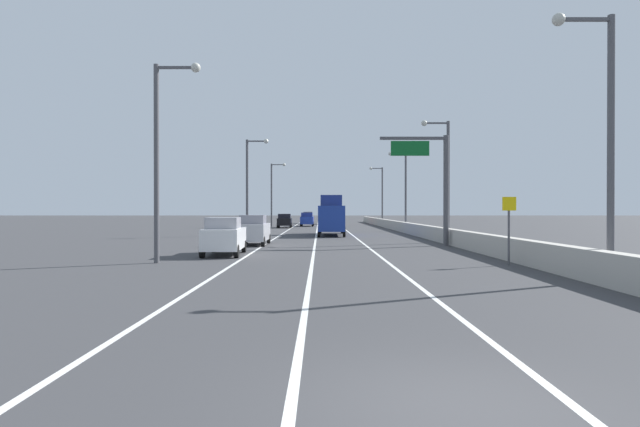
{
  "coord_description": "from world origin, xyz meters",
  "views": [
    {
      "loc": [
        -1.64,
        -6.4,
        2.42
      ],
      "look_at": [
        -1.44,
        43.69,
        2.09
      ],
      "focal_mm": 29.3,
      "sensor_mm": 36.0,
      "label": 1
    }
  ],
  "objects_px": {
    "lamp_post_right_second": "(442,172)",
    "car_blue_0": "(305,219)",
    "lamp_post_right_near": "(600,126)",
    "car_white_3": "(222,236)",
    "overhead_sign_gantry": "(433,176)",
    "lamp_post_left_mid": "(248,180)",
    "lamp_post_right_third": "(401,185)",
    "car_silver_1": "(252,230)",
    "car_red_5": "(326,218)",
    "lamp_post_left_far": "(271,190)",
    "speed_advisory_sign": "(507,225)",
    "box_truck": "(329,217)",
    "car_gray_4": "(306,218)",
    "lamp_post_left_near": "(160,147)",
    "lamp_post_right_fourth": "(378,192)",
    "car_black_2": "(283,221)"
  },
  "relations": [
    {
      "from": "lamp_post_left_near",
      "to": "car_silver_1",
      "type": "bearing_deg",
      "value": 77.97
    },
    {
      "from": "lamp_post_right_third",
      "to": "car_black_2",
      "type": "bearing_deg",
      "value": 143.02
    },
    {
      "from": "car_red_5",
      "to": "lamp_post_left_far",
      "type": "bearing_deg",
      "value": -118.34
    },
    {
      "from": "speed_advisory_sign",
      "to": "lamp_post_right_near",
      "type": "distance_m",
      "value": 6.27
    },
    {
      "from": "lamp_post_right_third",
      "to": "car_silver_1",
      "type": "xyz_separation_m",
      "value": [
        -14.21,
        -24.14,
        -4.27
      ]
    },
    {
      "from": "car_red_5",
      "to": "car_white_3",
      "type": "bearing_deg",
      "value": -96.04
    },
    {
      "from": "overhead_sign_gantry",
      "to": "lamp_post_left_mid",
      "type": "distance_m",
      "value": 20.0
    },
    {
      "from": "lamp_post_right_near",
      "to": "car_white_3",
      "type": "height_order",
      "value": "lamp_post_right_near"
    },
    {
      "from": "car_silver_1",
      "to": "overhead_sign_gantry",
      "type": "bearing_deg",
      "value": -2.97
    },
    {
      "from": "lamp_post_right_third",
      "to": "box_truck",
      "type": "height_order",
      "value": "lamp_post_right_third"
    },
    {
      "from": "lamp_post_right_third",
      "to": "car_white_3",
      "type": "xyz_separation_m",
      "value": [
        -14.77,
        -32.26,
        -4.29
      ]
    },
    {
      "from": "speed_advisory_sign",
      "to": "lamp_post_left_near",
      "type": "relative_size",
      "value": 0.33
    },
    {
      "from": "lamp_post_right_second",
      "to": "car_white_3",
      "type": "distance_m",
      "value": 18.7
    },
    {
      "from": "car_silver_1",
      "to": "car_red_5",
      "type": "height_order",
      "value": "car_silver_1"
    },
    {
      "from": "lamp_post_left_near",
      "to": "lamp_post_left_mid",
      "type": "distance_m",
      "value": 25.44
    },
    {
      "from": "car_gray_4",
      "to": "lamp_post_left_far",
      "type": "bearing_deg",
      "value": -103.77
    },
    {
      "from": "lamp_post_right_third",
      "to": "lamp_post_left_near",
      "type": "distance_m",
      "value": 40.08
    },
    {
      "from": "car_silver_1",
      "to": "box_truck",
      "type": "bearing_deg",
      "value": 68.17
    },
    {
      "from": "lamp_post_left_mid",
      "to": "car_black_2",
      "type": "height_order",
      "value": "lamp_post_left_mid"
    },
    {
      "from": "lamp_post_right_second",
      "to": "car_gray_4",
      "type": "height_order",
      "value": "lamp_post_right_second"
    },
    {
      "from": "speed_advisory_sign",
      "to": "lamp_post_right_second",
      "type": "relative_size",
      "value": 0.33
    },
    {
      "from": "lamp_post_left_near",
      "to": "car_blue_0",
      "type": "relative_size",
      "value": 1.98
    },
    {
      "from": "lamp_post_left_far",
      "to": "speed_advisory_sign",
      "type": "bearing_deg",
      "value": -73.93
    },
    {
      "from": "overhead_sign_gantry",
      "to": "lamp_post_left_far",
      "type": "xyz_separation_m",
      "value": [
        -14.5,
        39.26,
        0.58
      ]
    },
    {
      "from": "car_blue_0",
      "to": "box_truck",
      "type": "xyz_separation_m",
      "value": [
        3.02,
        -27.6,
        0.76
      ]
    },
    {
      "from": "lamp_post_right_near",
      "to": "car_blue_0",
      "type": "height_order",
      "value": "lamp_post_right_near"
    },
    {
      "from": "lamp_post_right_third",
      "to": "car_black_2",
      "type": "distance_m",
      "value": 18.62
    },
    {
      "from": "lamp_post_right_third",
      "to": "car_red_5",
      "type": "relative_size",
      "value": 2.25
    },
    {
      "from": "lamp_post_right_near",
      "to": "car_gray_4",
      "type": "relative_size",
      "value": 2.09
    },
    {
      "from": "lamp_post_right_near",
      "to": "car_blue_0",
      "type": "relative_size",
      "value": 1.98
    },
    {
      "from": "car_blue_0",
      "to": "lamp_post_right_third",
      "type": "bearing_deg",
      "value": -56.78
    },
    {
      "from": "lamp_post_right_fourth",
      "to": "lamp_post_right_near",
      "type": "bearing_deg",
      "value": -89.81
    },
    {
      "from": "lamp_post_left_mid",
      "to": "car_blue_0",
      "type": "relative_size",
      "value": 1.98
    },
    {
      "from": "car_white_3",
      "to": "box_truck",
      "type": "xyz_separation_m",
      "value": [
        6.24,
        22.3,
        0.76
      ]
    },
    {
      "from": "lamp_post_left_far",
      "to": "car_silver_1",
      "type": "relative_size",
      "value": 2.07
    },
    {
      "from": "car_blue_0",
      "to": "overhead_sign_gantry",
      "type": "bearing_deg",
      "value": -77.04
    },
    {
      "from": "car_red_5",
      "to": "box_truck",
      "type": "distance_m",
      "value": 39.38
    },
    {
      "from": "car_blue_0",
      "to": "car_black_2",
      "type": "bearing_deg",
      "value": -113.32
    },
    {
      "from": "lamp_post_left_far",
      "to": "car_white_3",
      "type": "bearing_deg",
      "value": -88.13
    },
    {
      "from": "lamp_post_left_far",
      "to": "car_red_5",
      "type": "xyz_separation_m",
      "value": [
        8.05,
        14.93,
        -4.31
      ]
    },
    {
      "from": "lamp_post_right_third",
      "to": "lamp_post_left_mid",
      "type": "bearing_deg",
      "value": -145.99
    },
    {
      "from": "speed_advisory_sign",
      "to": "lamp_post_left_near",
      "type": "bearing_deg",
      "value": 176.26
    },
    {
      "from": "speed_advisory_sign",
      "to": "car_gray_4",
      "type": "height_order",
      "value": "speed_advisory_sign"
    },
    {
      "from": "lamp_post_right_fourth",
      "to": "car_silver_1",
      "type": "height_order",
      "value": "lamp_post_right_fourth"
    },
    {
      "from": "overhead_sign_gantry",
      "to": "car_red_5",
      "type": "distance_m",
      "value": 54.7
    },
    {
      "from": "car_gray_4",
      "to": "car_red_5",
      "type": "xyz_separation_m",
      "value": [
        3.53,
        -3.52,
        -0.05
      ]
    },
    {
      "from": "lamp_post_right_third",
      "to": "car_gray_4",
      "type": "distance_m",
      "value": 35.23
    },
    {
      "from": "lamp_post_left_near",
      "to": "car_red_5",
      "type": "bearing_deg",
      "value": 82.58
    },
    {
      "from": "car_gray_4",
      "to": "box_truck",
      "type": "xyz_separation_m",
      "value": [
        3.25,
        -42.88,
        0.73
      ]
    },
    {
      "from": "lamp_post_right_second",
      "to": "car_blue_0",
      "type": "distance_m",
      "value": 40.66
    }
  ]
}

